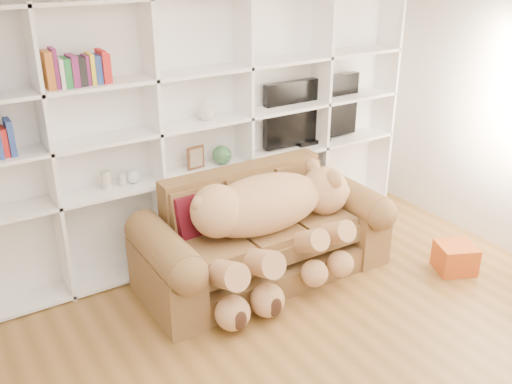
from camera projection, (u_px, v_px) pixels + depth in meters
wall_back at (191, 112)px, 5.16m from camera, size 5.00×0.02×2.70m
bookshelf at (173, 124)px, 4.95m from camera, size 4.43×0.35×2.40m
sofa at (262, 239)px, 5.04m from camera, size 2.20×0.95×0.93m
teddy_bear at (270, 218)px, 4.76m from camera, size 1.68×0.91×0.97m
throw_pillow at (196, 216)px, 4.77m from camera, size 0.40×0.24×0.40m
gift_box at (455, 258)px, 5.18m from camera, size 0.42×0.41×0.26m
tv at (312, 111)px, 5.72m from camera, size 1.12×0.18×0.66m
picture_frame at (196, 157)px, 5.12m from camera, size 0.17×0.04×0.21m
green_vase at (222, 155)px, 5.27m from camera, size 0.18×0.18×0.18m
figurine_tall at (106, 180)px, 4.74m from camera, size 0.09×0.09×0.16m
figurine_short at (122, 180)px, 4.81m from camera, size 0.08×0.08×0.11m
snow_globe at (133, 176)px, 4.86m from camera, size 0.11×0.11×0.11m
shelf_vase at (206, 110)px, 5.01m from camera, size 0.21×0.21×0.17m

